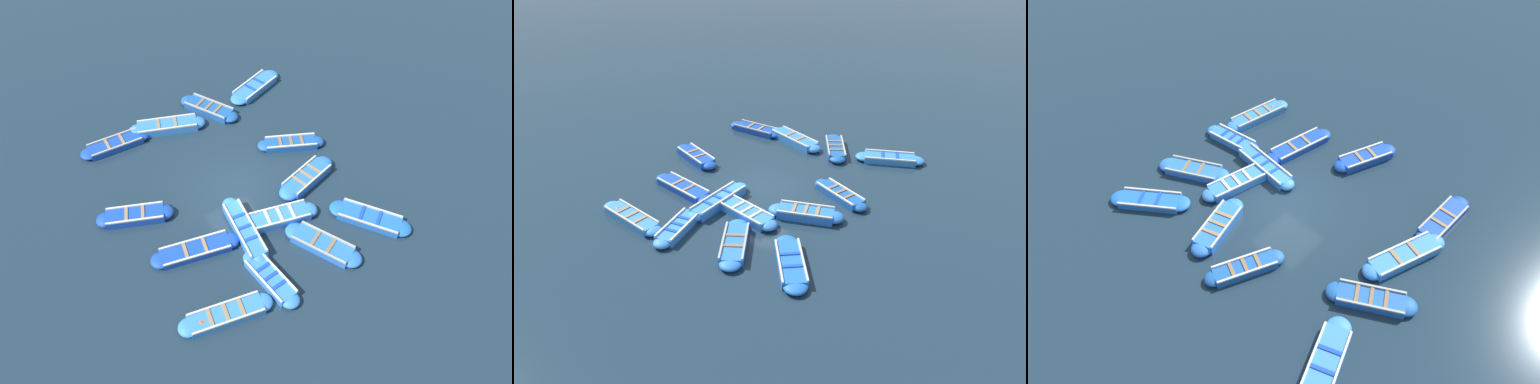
{
  "view_description": "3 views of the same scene",
  "coord_description": "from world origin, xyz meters",
  "views": [
    {
      "loc": [
        7.25,
        13.05,
        17.06
      ],
      "look_at": [
        -0.43,
        0.98,
        0.5
      ],
      "focal_mm": 35.0,
      "sensor_mm": 36.0,
      "label": 1
    },
    {
      "loc": [
        -10.43,
        18.08,
        12.4
      ],
      "look_at": [
        -0.88,
        0.73,
        0.41
      ],
      "focal_mm": 35.0,
      "sensor_mm": 36.0,
      "label": 2
    },
    {
      "loc": [
        -11.04,
        -9.51,
        16.27
      ],
      "look_at": [
        0.14,
        0.37,
        0.46
      ],
      "focal_mm": 35.0,
      "sensor_mm": 36.0,
      "label": 3
    }
  ],
  "objects": [
    {
      "name": "ground_plane",
      "position": [
        0.0,
        0.0,
        0.0
      ],
      "size": [
        120.0,
        120.0,
        0.0
      ],
      "primitive_type": "plane",
      "color": "#1C303F"
    },
    {
      "name": "boat_mid_row",
      "position": [
        -3.7,
        -0.99,
        0.18
      ],
      "size": [
        3.28,
        2.11,
        0.41
      ],
      "color": "#1E59AD",
      "rests_on": "ground"
    },
    {
      "name": "boat_centre",
      "position": [
        -2.98,
        1.28,
        0.2
      ],
      "size": [
        3.49,
        1.73,
        0.47
      ],
      "color": "blue",
      "rests_on": "ground"
    },
    {
      "name": "boat_alongside",
      "position": [
        -0.67,
        2.5,
        0.19
      ],
      "size": [
        3.54,
        1.66,
        0.44
      ],
      "color": "#3884E0",
      "rests_on": "ground"
    },
    {
      "name": "boat_tucked",
      "position": [
        3.57,
        -5.56,
        0.16
      ],
      "size": [
        3.49,
        1.03,
        0.38
      ],
      "color": "#1947B7",
      "rests_on": "ground"
    },
    {
      "name": "boat_far_corner",
      "position": [
        3.17,
        2.05,
        0.16
      ],
      "size": [
        3.81,
        1.62,
        0.37
      ],
      "color": "#1947B7",
      "rests_on": "ground"
    },
    {
      "name": "boat_near_quay",
      "position": [
        -4.61,
        -5.71,
        0.17
      ],
      "size": [
        3.73,
        2.07,
        0.4
      ],
      "color": "#3884E0",
      "rests_on": "ground"
    },
    {
      "name": "boat_broadside",
      "position": [
        0.85,
        -5.34,
        0.2
      ],
      "size": [
        3.9,
        2.16,
        0.45
      ],
      "color": "#3884E0",
      "rests_on": "ground"
    },
    {
      "name": "boat_outer_left",
      "position": [
        1.33,
        4.8,
        0.17
      ],
      "size": [
        1.05,
        3.18,
        0.4
      ],
      "color": "#3884E0",
      "rests_on": "ground"
    },
    {
      "name": "boat_bow_out",
      "position": [
        -1.37,
        4.62,
        0.17
      ],
      "size": [
        2.29,
        3.49,
        0.39
      ],
      "color": "blue",
      "rests_on": "ground"
    },
    {
      "name": "boat_stern_in",
      "position": [
        -3.92,
        4.6,
        0.15
      ],
      "size": [
        2.78,
        3.48,
        0.37
      ],
      "color": "blue",
      "rests_on": "ground"
    },
    {
      "name": "boat_drifting",
      "position": [
        -1.61,
        -5.45,
        0.18
      ],
      "size": [
        2.34,
        3.43,
        0.42
      ],
      "color": "#1E59AD",
      "rests_on": "ground"
    },
    {
      "name": "buoy_orange_near",
      "position": [
        4.49,
        5.06,
        0.17
      ],
      "size": [
        0.34,
        0.34,
        0.34
      ],
      "primitive_type": "sphere",
      "color": "#E05119",
      "rests_on": "ground"
    },
    {
      "name": "boat_end_of_row",
      "position": [
        3.56,
        5.2,
        0.16
      ],
      "size": [
        3.76,
        1.53,
        0.39
      ],
      "color": "#3884E0",
      "rests_on": "ground"
    },
    {
      "name": "boat_inner_gap",
      "position": [
        4.54,
        -0.88,
        0.19
      ],
      "size": [
        3.37,
        2.03,
        0.45
      ],
      "color": "#1947B7",
      "rests_on": "ground"
    },
    {
      "name": "boat_outer_right",
      "position": [
        0.97,
        2.28,
        0.21
      ],
      "size": [
        1.22,
        3.84,
        0.47
      ],
      "color": "#3884E0",
      "rests_on": "ground"
    }
  ]
}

